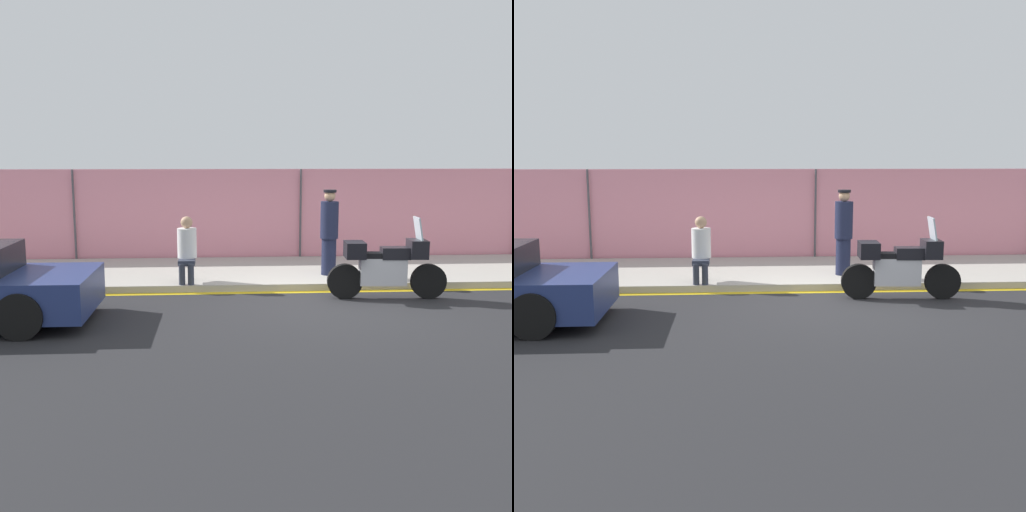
# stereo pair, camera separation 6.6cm
# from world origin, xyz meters

# --- Properties ---
(ground_plane) EXTENTS (120.00, 120.00, 0.00)m
(ground_plane) POSITION_xyz_m (0.00, 0.00, 0.00)
(ground_plane) COLOR #262628
(sidewalk) EXTENTS (41.10, 3.27, 0.14)m
(sidewalk) POSITION_xyz_m (0.00, 2.72, 0.07)
(sidewalk) COLOR #ADA89E
(sidewalk) RESTS_ON ground_plane
(curb_paint_stripe) EXTENTS (41.10, 0.18, 0.01)m
(curb_paint_stripe) POSITION_xyz_m (0.00, 0.99, 0.00)
(curb_paint_stripe) COLOR gold
(curb_paint_stripe) RESTS_ON ground_plane
(storefront_fence) EXTENTS (39.04, 0.17, 2.32)m
(storefront_fence) POSITION_xyz_m (-0.00, 4.44, 1.16)
(storefront_fence) COLOR pink
(storefront_fence) RESTS_ON ground_plane
(motorcycle) EXTENTS (2.22, 0.58, 1.53)m
(motorcycle) POSITION_xyz_m (1.07, 0.38, 0.62)
(motorcycle) COLOR black
(motorcycle) RESTS_ON ground_plane
(officer_standing) EXTENTS (0.38, 0.38, 1.80)m
(officer_standing) POSITION_xyz_m (0.30, 2.02, 1.06)
(officer_standing) COLOR #191E38
(officer_standing) RESTS_ON sidewalk
(person_seated_on_curb) EXTENTS (0.39, 0.68, 1.31)m
(person_seated_on_curb) POSITION_xyz_m (-2.67, 1.53, 0.86)
(person_seated_on_curb) COLOR #2D3342
(person_seated_on_curb) RESTS_ON sidewalk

